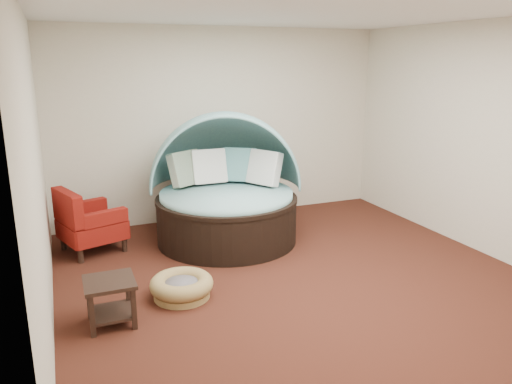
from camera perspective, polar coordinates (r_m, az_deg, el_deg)
name	(u,v)px	position (r m, az deg, el deg)	size (l,w,h in m)	color
floor	(296,277)	(5.62, 4.57, -9.71)	(5.00, 5.00, 0.00)	#471E14
wall_back	(222,125)	(7.48, -3.87, 7.68)	(5.00, 5.00, 0.00)	beige
wall_front	(491,224)	(3.24, 25.30, -3.38)	(5.00, 5.00, 0.00)	beige
wall_left	(37,173)	(4.65, -23.79, 2.01)	(5.00, 5.00, 0.00)	beige
wall_right	(482,139)	(6.70, 24.42, 5.54)	(5.00, 5.00, 0.00)	beige
ceiling	(302,10)	(5.13, 5.25, 20.03)	(5.00, 5.00, 0.00)	white
canopy_daybed	(226,181)	(6.58, -3.46, 1.22)	(2.32, 2.28, 1.69)	black
pet_basket	(182,286)	(5.19, -8.49, -10.62)	(0.86, 0.86, 0.22)	olive
red_armchair	(88,223)	(6.53, -18.68, -3.35)	(0.89, 0.89, 0.82)	black
side_table	(110,296)	(4.78, -16.31, -11.31)	(0.45, 0.45, 0.43)	black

